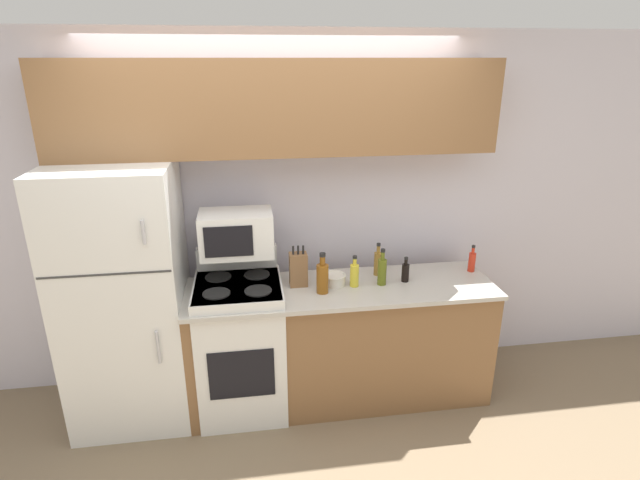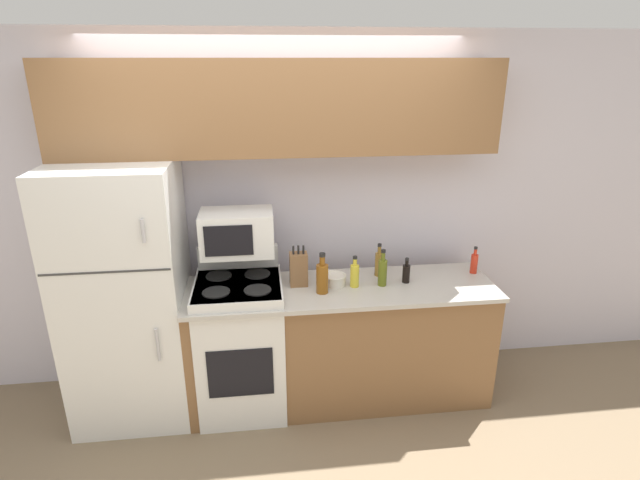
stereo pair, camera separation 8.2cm
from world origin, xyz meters
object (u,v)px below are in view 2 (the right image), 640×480
at_px(microwave, 237,233).
at_px(bottle_vinegar, 379,263).
at_px(stove, 241,344).
at_px(bottle_cooking_spray, 355,275).
at_px(refrigerator, 127,295).
at_px(bottle_olive_oil, 383,271).
at_px(knife_block, 299,269).
at_px(bowl, 335,279).
at_px(bottle_soy_sauce, 406,273).
at_px(bottle_hot_sauce, 474,263).
at_px(bottle_whiskey, 322,277).

height_order(microwave, bottle_vinegar, microwave).
relative_size(stove, bottle_cooking_spray, 5.09).
bearing_deg(bottle_cooking_spray, refrigerator, 176.76).
xyz_separation_m(refrigerator, microwave, (0.74, 0.05, 0.39)).
bearing_deg(bottle_olive_oil, knife_block, 172.44).
bearing_deg(stove, bowl, 2.59).
bearing_deg(bottle_vinegar, knife_block, -171.43).
bearing_deg(stove, knife_block, 8.85).
bearing_deg(bottle_soy_sauce, microwave, 174.44).
xyz_separation_m(bottle_hot_sauce, bottle_cooking_spray, (-0.90, -0.12, 0.01)).
height_order(refrigerator, bottle_soy_sauce, refrigerator).
relative_size(microwave, bottle_whiskey, 1.71).
bearing_deg(bottle_soy_sauce, bottle_whiskey, -171.44).
height_order(stove, bottle_hot_sauce, stove).
height_order(bottle_vinegar, bottle_cooking_spray, bottle_vinegar).
relative_size(bottle_hot_sauce, bottle_soy_sauce, 1.11).
xyz_separation_m(stove, microwave, (0.01, 0.13, 0.77)).
xyz_separation_m(stove, knife_block, (0.41, 0.06, 0.52)).
bearing_deg(stove, microwave, 85.75).
xyz_separation_m(stove, bottle_cooking_spray, (0.78, -0.01, 0.49)).
bearing_deg(knife_block, stove, -171.15).
relative_size(bottle_cooking_spray, bottle_olive_oil, 0.85).
bearing_deg(bottle_hot_sauce, microwave, 179.51).
height_order(refrigerator, stove, refrigerator).
relative_size(microwave, knife_block, 1.65).
bearing_deg(bottle_hot_sauce, bottle_olive_oil, -170.17).
distance_m(bottle_vinegar, bottle_whiskey, 0.49).
bearing_deg(bottle_vinegar, bottle_soy_sauce, -40.35).
bearing_deg(stove, bottle_vinegar, 8.69).
xyz_separation_m(bottle_soy_sauce, bottle_olive_oil, (-0.17, -0.03, 0.03)).
bearing_deg(microwave, bottle_whiskey, -20.21).
height_order(bowl, bottle_cooking_spray, bottle_cooking_spray).
distance_m(stove, bottle_cooking_spray, 0.92).
bearing_deg(bottle_vinegar, stove, -171.31).
bearing_deg(bowl, bottle_cooking_spray, -16.22).
xyz_separation_m(bottle_hot_sauce, bottle_vinegar, (-0.69, 0.04, 0.02)).
xyz_separation_m(stove, bottle_hot_sauce, (1.68, 0.11, 0.48)).
xyz_separation_m(knife_block, bottle_whiskey, (0.14, -0.14, -0.01)).
bearing_deg(microwave, knife_block, -8.71).
relative_size(stove, microwave, 2.34).
height_order(knife_block, bottle_whiskey, knife_block).
bearing_deg(bottle_vinegar, refrigerator, -177.53).
distance_m(bottle_hot_sauce, bottle_cooking_spray, 0.91).
bearing_deg(bottle_cooking_spray, bottle_olive_oil, -0.74).
height_order(microwave, knife_block, microwave).
relative_size(stove, knife_block, 3.86).
height_order(bottle_soy_sauce, bottle_whiskey, bottle_whiskey).
relative_size(refrigerator, bottle_vinegar, 7.34).
xyz_separation_m(stove, bottle_whiskey, (0.55, -0.08, 0.51)).
xyz_separation_m(refrigerator, bottle_hot_sauce, (2.41, 0.03, 0.09)).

